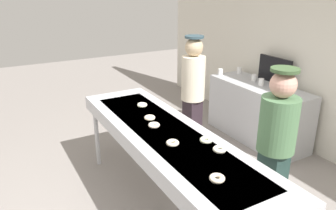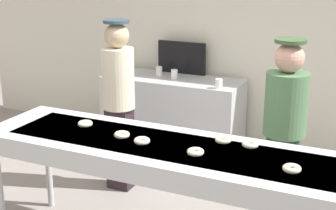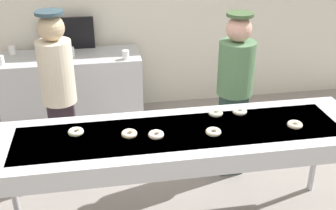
# 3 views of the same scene
# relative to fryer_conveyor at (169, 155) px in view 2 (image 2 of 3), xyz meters

# --- Properties ---
(back_wall) EXTENTS (8.00, 0.12, 2.92)m
(back_wall) POSITION_rel_fryer_conveyor_xyz_m (0.00, 2.58, 0.58)
(back_wall) COLOR silver
(back_wall) RESTS_ON ground
(fryer_conveyor) EXTENTS (2.94, 0.78, 0.96)m
(fryer_conveyor) POSITION_rel_fryer_conveyor_xyz_m (0.00, 0.00, 0.00)
(fryer_conveyor) COLOR #B7BABF
(fryer_conveyor) RESTS_ON ground
(sugar_donut_0) EXTENTS (0.16, 0.16, 0.04)m
(sugar_donut_0) POSITION_rel_fryer_conveyor_xyz_m (0.34, 0.22, 0.10)
(sugar_donut_0) COLOR #EBF2C8
(sugar_donut_0) RESTS_ON fryer_conveyor
(sugar_donut_1) EXTENTS (0.14, 0.14, 0.04)m
(sugar_donut_1) POSITION_rel_fryer_conveyor_xyz_m (0.90, -0.08, 0.10)
(sugar_donut_1) COLOR #F8E6C5
(sugar_donut_1) RESTS_ON fryer_conveyor
(sugar_donut_2) EXTENTS (0.12, 0.12, 0.04)m
(sugar_donut_2) POSITION_rel_fryer_conveyor_xyz_m (-0.39, 0.00, 0.10)
(sugar_donut_2) COLOR #FBE8C1
(sugar_donut_2) RESTS_ON fryer_conveyor
(sugar_donut_3) EXTENTS (0.16, 0.16, 0.04)m
(sugar_donut_3) POSITION_rel_fryer_conveyor_xyz_m (-0.19, -0.05, 0.10)
(sugar_donut_3) COLOR #FAE6CD
(sugar_donut_3) RESTS_ON fryer_conveyor
(sugar_donut_4) EXTENTS (0.17, 0.17, 0.04)m
(sugar_donut_4) POSITION_rel_fryer_conveyor_xyz_m (0.55, 0.21, 0.10)
(sugar_donut_4) COLOR white
(sugar_donut_4) RESTS_ON fryer_conveyor
(sugar_donut_5) EXTENTS (0.17, 0.17, 0.04)m
(sugar_donut_5) POSITION_rel_fryer_conveyor_xyz_m (0.24, -0.08, 0.10)
(sugar_donut_5) COLOR #F2E7C7
(sugar_donut_5) RESTS_ON fryer_conveyor
(sugar_donut_6) EXTENTS (0.14, 0.14, 0.04)m
(sugar_donut_6) POSITION_rel_fryer_conveyor_xyz_m (-0.78, 0.10, 0.10)
(sugar_donut_6) COLOR #EEEFCA
(sugar_donut_6) RESTS_ON fryer_conveyor
(worker_baker) EXTENTS (0.34, 0.34, 1.66)m
(worker_baker) POSITION_rel_fryer_conveyor_xyz_m (0.68, 0.75, 0.08)
(worker_baker) COLOR #203632
(worker_baker) RESTS_ON ground
(worker_assistant) EXTENTS (0.31, 0.31, 1.71)m
(worker_assistant) POSITION_rel_fryer_conveyor_xyz_m (-0.96, 0.93, 0.08)
(worker_assistant) COLOR #2A1F26
(worker_assistant) RESTS_ON ground
(prep_counter) EXTENTS (1.67, 0.64, 0.89)m
(prep_counter) POSITION_rel_fryer_conveyor_xyz_m (-0.92, 2.13, -0.44)
(prep_counter) COLOR #B7BABF
(prep_counter) RESTS_ON ground
(paper_cup_0) EXTENTS (0.08, 0.08, 0.11)m
(paper_cup_0) POSITION_rel_fryer_conveyor_xyz_m (-0.26, 1.90, 0.06)
(paper_cup_0) COLOR white
(paper_cup_0) RESTS_ON prep_counter
(paper_cup_1) EXTENTS (0.08, 0.08, 0.11)m
(paper_cup_1) POSITION_rel_fryer_conveyor_xyz_m (-1.13, 2.19, 0.06)
(paper_cup_1) COLOR white
(paper_cup_1) RESTS_ON prep_counter
(paper_cup_2) EXTENTS (0.08, 0.08, 0.11)m
(paper_cup_2) POSITION_rel_fryer_conveyor_xyz_m (-1.66, 1.94, 0.06)
(paper_cup_2) COLOR white
(paper_cup_2) RESTS_ON prep_counter
(paper_cup_3) EXTENTS (0.08, 0.08, 0.11)m
(paper_cup_3) POSITION_rel_fryer_conveyor_xyz_m (-1.59, 2.29, 0.06)
(paper_cup_3) COLOR white
(paper_cup_3) RESTS_ON prep_counter
(paper_cup_4) EXTENTS (0.08, 0.08, 0.11)m
(paper_cup_4) POSITION_rel_fryer_conveyor_xyz_m (-0.89, 2.12, 0.06)
(paper_cup_4) COLOR white
(paper_cup_4) RESTS_ON prep_counter
(menu_display) EXTENTS (0.62, 0.04, 0.39)m
(menu_display) POSITION_rel_fryer_conveyor_xyz_m (-0.92, 2.39, 0.20)
(menu_display) COLOR black
(menu_display) RESTS_ON prep_counter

